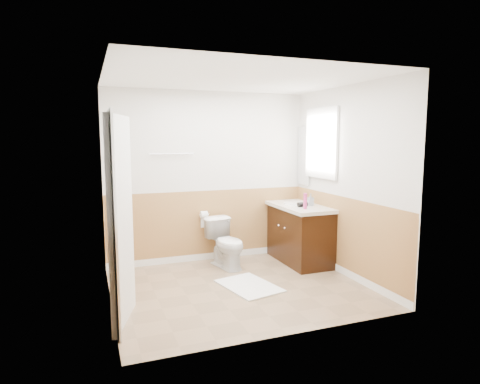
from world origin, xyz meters
name	(u,v)px	position (x,y,z in m)	size (l,w,h in m)	color
floor	(240,288)	(0.00, 0.00, 0.00)	(3.00, 3.00, 0.00)	#8C7051
ceiling	(240,78)	(0.00, 0.00, 2.50)	(3.00, 3.00, 0.00)	white
wall_back	(209,177)	(0.00, 1.30, 1.25)	(3.00, 3.00, 0.00)	silver
wall_front	(291,203)	(0.00, -1.30, 1.25)	(3.00, 3.00, 0.00)	silver
wall_left	(107,192)	(-1.50, 0.00, 1.25)	(3.00, 3.00, 0.00)	silver
wall_right	(346,182)	(1.50, 0.00, 1.25)	(3.00, 3.00, 0.00)	silver
wainscot_back	(209,227)	(0.00, 1.29, 0.50)	(3.00, 3.00, 0.00)	#B68748
wainscot_front	(289,283)	(0.00, -1.29, 0.50)	(3.00, 3.00, 0.00)	#B68748
wainscot_left	(111,261)	(-1.49, 0.00, 0.50)	(2.60, 2.60, 0.00)	#B68748
wainscot_right	(344,238)	(1.49, 0.00, 0.50)	(2.60, 2.60, 0.00)	#B68748
toilet	(227,243)	(0.12, 0.85, 0.34)	(0.38, 0.67, 0.69)	white
bath_mat	(249,286)	(0.12, -0.01, 0.01)	(0.55, 0.80, 0.02)	white
vanity_cabinet	(300,235)	(1.21, 0.70, 0.40)	(0.55, 1.10, 0.80)	black
vanity_knob_left	(285,228)	(0.91, 0.60, 0.55)	(0.03, 0.03, 0.03)	silver
vanity_knob_right	(279,225)	(0.91, 0.80, 0.55)	(0.03, 0.03, 0.03)	silver
countertop	(300,207)	(1.20, 0.70, 0.83)	(0.60, 1.15, 0.05)	beige
sink_basin	(295,203)	(1.21, 0.85, 0.86)	(0.36, 0.36, 0.02)	white
faucet	(306,198)	(1.39, 0.85, 0.92)	(0.02, 0.02, 0.14)	#B7B6BD
lotion_bottle	(305,201)	(1.11, 0.39, 0.96)	(0.05, 0.05, 0.22)	#BF3175
soap_dispenser	(310,200)	(1.33, 0.62, 0.94)	(0.08, 0.08, 0.17)	gray
hair_dryer_body	(302,204)	(1.16, 0.55, 0.89)	(0.07, 0.07, 0.14)	black
hair_dryer_handle	(298,206)	(1.13, 0.62, 0.86)	(0.03, 0.03, 0.07)	black
mirror_panel	(304,156)	(1.48, 1.10, 1.55)	(0.02, 0.35, 0.90)	silver
window_frame	(321,143)	(1.47, 0.59, 1.75)	(0.04, 0.80, 1.00)	white
window_glass	(322,143)	(1.49, 0.59, 1.75)	(0.01, 0.70, 0.90)	white
door	(121,221)	(-1.40, -0.45, 1.02)	(0.05, 0.80, 2.04)	white
door_frame	(113,221)	(-1.48, -0.45, 1.03)	(0.02, 0.92, 2.10)	white
door_knob	(125,221)	(-1.34, -0.12, 0.95)	(0.06, 0.06, 0.06)	silver
towel_bar	(172,154)	(-0.55, 1.25, 1.60)	(0.02, 0.02, 0.62)	silver
tp_holder_bar	(204,215)	(-0.10, 1.23, 0.70)	(0.02, 0.02, 0.14)	silver
tp_roll	(204,215)	(-0.10, 1.23, 0.70)	(0.11, 0.11, 0.10)	white
tp_sheet	(204,222)	(-0.10, 1.23, 0.59)	(0.10, 0.01, 0.16)	white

